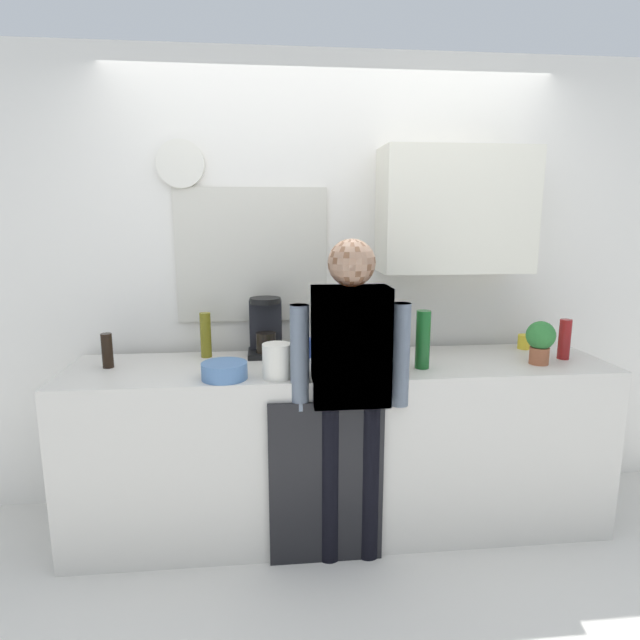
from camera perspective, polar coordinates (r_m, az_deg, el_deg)
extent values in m
plane|color=silver|center=(2.93, 3.09, -24.16)|extent=(8.00, 8.00, 0.00)
cube|color=beige|center=(2.96, 2.25, -13.43)|extent=(2.85, 0.64, 0.93)
cube|color=black|center=(2.67, 0.70, -17.39)|extent=(0.56, 0.02, 0.84)
cube|color=white|center=(3.14, 1.26, 3.91)|extent=(4.45, 0.10, 2.60)
cube|color=beige|center=(3.04, -7.42, 6.99)|extent=(0.86, 0.02, 0.76)
cube|color=#8CA5C6|center=(3.05, -7.42, 7.00)|extent=(0.80, 0.02, 0.70)
cube|color=silver|center=(3.07, 14.51, 11.44)|extent=(0.84, 0.32, 0.68)
cylinder|color=silver|center=(3.07, -14.95, 16.10)|extent=(0.26, 0.03, 0.26)
cube|color=black|center=(2.96, -5.87, -3.62)|extent=(0.20, 0.20, 0.03)
cube|color=black|center=(2.98, -5.93, -0.45)|extent=(0.18, 0.08, 0.28)
cylinder|color=black|center=(2.91, -5.90, -2.44)|extent=(0.11, 0.11, 0.11)
cylinder|color=black|center=(2.89, -5.99, 2.13)|extent=(0.17, 0.17, 0.03)
cylinder|color=maroon|center=(3.16, 25.05, -1.90)|extent=(0.06, 0.06, 0.22)
cylinder|color=black|center=(2.91, -22.13, -3.10)|extent=(0.06, 0.06, 0.18)
cylinder|color=olive|center=(2.96, -12.32, -1.60)|extent=(0.06, 0.06, 0.25)
cylinder|color=brown|center=(2.70, 8.34, -2.93)|extent=(0.06, 0.06, 0.23)
cylinder|color=#195923|center=(2.73, 11.12, -2.10)|extent=(0.07, 0.07, 0.30)
cylinder|color=#B26647|center=(2.63, 0.74, -4.71)|extent=(0.08, 0.08, 0.09)
cylinder|color=#3351B2|center=(2.92, -1.08, -3.04)|extent=(0.08, 0.08, 0.10)
cylinder|color=yellow|center=(3.32, 21.30, -2.21)|extent=(0.07, 0.07, 0.08)
cylinder|color=#4C72A5|center=(2.57, -10.35, -5.44)|extent=(0.22, 0.22, 0.08)
cylinder|color=#9E5638|center=(3.01, 22.72, -3.59)|extent=(0.10, 0.10, 0.09)
sphere|color=#2D7233|center=(2.98, 22.88, -1.55)|extent=(0.15, 0.15, 0.15)
cylinder|color=green|center=(2.63, -2.05, -4.07)|extent=(0.06, 0.06, 0.15)
cone|color=white|center=(2.61, -2.07, -2.16)|extent=(0.02, 0.02, 0.03)
cylinder|color=silver|center=(2.53, -4.71, -4.47)|extent=(0.14, 0.14, 0.17)
cylinder|color=black|center=(2.71, 0.99, -17.22)|extent=(0.12, 0.12, 0.82)
cylinder|color=black|center=(2.73, 5.34, -16.94)|extent=(0.12, 0.12, 0.82)
cube|color=#262633|center=(2.47, 3.35, -2.83)|extent=(0.36, 0.20, 0.56)
sphere|color=#A57A59|center=(2.41, 3.46, 6.23)|extent=(0.22, 0.22, 0.22)
cylinder|color=#262633|center=(2.46, -2.21, -4.10)|extent=(0.09, 0.09, 0.50)
cylinder|color=#262633|center=(2.53, 8.72, -3.76)|extent=(0.09, 0.09, 0.50)
cylinder|color=black|center=(2.71, 0.99, -17.22)|extent=(0.12, 0.12, 0.82)
cylinder|color=black|center=(2.73, 5.34, -16.94)|extent=(0.12, 0.12, 0.82)
cube|color=silver|center=(2.47, 3.35, -2.83)|extent=(0.36, 0.20, 0.56)
sphere|color=beige|center=(2.41, 3.46, 6.23)|extent=(0.22, 0.22, 0.22)
cylinder|color=silver|center=(2.46, -2.21, -4.10)|extent=(0.09, 0.09, 0.50)
cylinder|color=silver|center=(2.53, 8.72, -3.76)|extent=(0.09, 0.09, 0.50)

